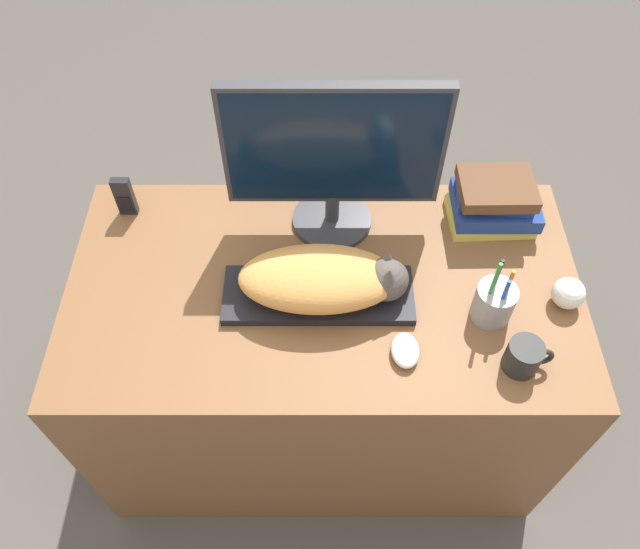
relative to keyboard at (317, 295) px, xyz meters
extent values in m
plane|color=#4C4742|center=(0.01, -0.30, -0.78)|extent=(12.00, 12.00, 0.00)
cube|color=brown|center=(0.01, 0.04, -0.40)|extent=(1.27, 0.69, 0.77)
cube|color=black|center=(0.00, 0.00, 0.00)|extent=(0.46, 0.16, 0.02)
ellipsoid|color=#D18C47|center=(0.00, 0.00, 0.07)|extent=(0.38, 0.19, 0.11)
sphere|color=#4C4742|center=(0.16, 0.00, 0.06)|extent=(0.10, 0.10, 0.10)
cone|color=#4C4742|center=(0.16, -0.03, 0.11)|extent=(0.04, 0.04, 0.04)
cone|color=#4C4742|center=(0.16, 0.03, 0.11)|extent=(0.04, 0.04, 0.04)
cylinder|color=#333338|center=(0.04, 0.25, 0.00)|extent=(0.21, 0.21, 0.02)
cylinder|color=#333338|center=(0.04, 0.25, 0.05)|extent=(0.04, 0.04, 0.09)
cube|color=#333338|center=(0.04, 0.25, 0.25)|extent=(0.52, 0.03, 0.34)
cube|color=black|center=(0.04, 0.24, 0.25)|extent=(0.50, 0.01, 0.32)
ellipsoid|color=silver|center=(0.20, -0.16, 0.00)|extent=(0.06, 0.09, 0.03)
cylinder|color=black|center=(0.45, -0.19, 0.03)|extent=(0.08, 0.08, 0.08)
torus|color=black|center=(0.49, -0.19, 0.03)|extent=(0.06, 0.01, 0.06)
cylinder|color=#939399|center=(0.41, -0.05, 0.04)|extent=(0.09, 0.09, 0.10)
cylinder|color=orange|center=(0.43, -0.04, 0.09)|extent=(0.01, 0.01, 0.12)
cylinder|color=black|center=(0.40, -0.03, 0.10)|extent=(0.01, 0.01, 0.14)
cylinder|color=#338C38|center=(0.39, -0.05, 0.11)|extent=(0.01, 0.01, 0.17)
cylinder|color=#1E47B2|center=(0.41, -0.07, 0.09)|extent=(0.01, 0.01, 0.12)
sphere|color=silver|center=(0.59, -0.01, 0.03)|extent=(0.08, 0.08, 0.08)
cube|color=black|center=(-0.51, 0.28, 0.05)|extent=(0.05, 0.02, 0.12)
cube|color=black|center=(-0.51, 0.27, 0.03)|extent=(0.03, 0.00, 0.05)
cube|color=#CCC14C|center=(0.46, 0.26, 0.00)|extent=(0.22, 0.16, 0.03)
cube|color=navy|center=(0.46, 0.26, 0.04)|extent=(0.22, 0.17, 0.04)
cube|color=navy|center=(0.45, 0.26, 0.08)|extent=(0.20, 0.14, 0.03)
cube|color=brown|center=(0.45, 0.25, 0.11)|extent=(0.19, 0.15, 0.03)
camera|label=1|loc=(0.00, -0.86, 1.24)|focal=35.00mm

